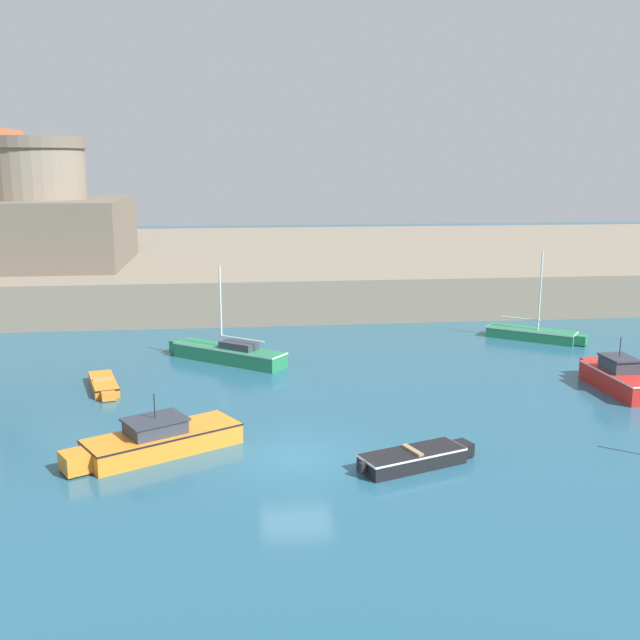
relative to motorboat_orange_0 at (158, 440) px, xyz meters
name	(u,v)px	position (x,y,z in m)	size (l,w,h in m)	color
ground_plane	(296,457)	(4.82, -0.98, -0.49)	(200.00, 200.00, 0.00)	#235670
quay_seawall	(257,263)	(4.82, 40.48, 0.92)	(120.00, 40.00, 2.83)	gray
motorboat_orange_0	(158,440)	(0.00, 0.00, 0.00)	(6.21, 4.40, 2.20)	orange
sailboat_green_1	(228,353)	(2.39, 12.19, -0.01)	(6.16, 5.14, 4.99)	#237A4C
dinghy_black_2	(415,457)	(8.77, -2.19, -0.19)	(4.28, 2.46, 0.63)	black
sailboat_green_4	(534,334)	(19.99, 15.12, -0.12)	(5.15, 4.19, 5.23)	#237A4C
dinghy_orange_5	(104,384)	(-3.19, 8.04, -0.26)	(1.92, 3.94, 0.49)	orange
motorboat_red_6	(618,378)	(19.92, 5.23, 0.10)	(1.76, 5.22, 2.46)	red
fortress	(38,220)	(-11.18, 30.78, 5.53)	(12.38, 12.38, 9.04)	#685E4F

